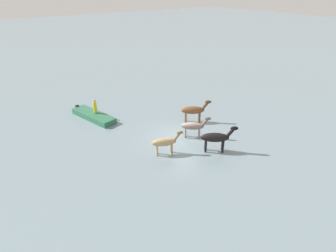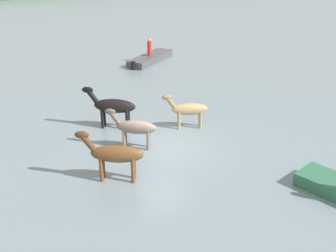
{
  "view_description": "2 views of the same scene",
  "coord_description": "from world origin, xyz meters",
  "views": [
    {
      "loc": [
        11.71,
        14.85,
        10.78
      ],
      "look_at": [
        0.5,
        -0.81,
        0.83
      ],
      "focal_mm": 29.75,
      "sensor_mm": 36.0,
      "label": 1
    },
    {
      "loc": [
        -7.67,
        -14.33,
        8.3
      ],
      "look_at": [
        0.47,
        0.12,
        0.89
      ],
      "focal_mm": 44.42,
      "sensor_mm": 36.0,
      "label": 2
    }
  ],
  "objects": [
    {
      "name": "horse_gray_outer",
      "position": [
        -0.91,
        3.03,
        1.11
      ],
      "size": [
        2.29,
        1.89,
        2.01
      ],
      "rotation": [
        0.0,
        0.0,
        2.49
      ],
      "color": "black",
      "rests_on": "ground_plane"
    },
    {
      "name": "horse_lead",
      "position": [
        -0.94,
        0.56,
        0.97
      ],
      "size": [
        1.99,
        1.69,
        1.76
      ],
      "rotation": [
        0.0,
        0.0,
        2.47
      ],
      "color": "gray",
      "rests_on": "ground_plane"
    },
    {
      "name": "horse_dark_mare",
      "position": [
        2.2,
        1.24,
        0.95
      ],
      "size": [
        2.15,
        1.24,
        1.72
      ],
      "rotation": [
        0.0,
        0.0,
        2.71
      ],
      "color": "tan",
      "rests_on": "ground_plane"
    },
    {
      "name": "boat_tender_starboard",
      "position": [
        6.13,
        12.88,
        0.17
      ],
      "size": [
        4.65,
        3.65,
        0.74
      ],
      "rotation": [
        0.0,
        0.0,
        0.57
      ],
      "color": "#4C4C51",
      "rests_on": "ground_plane"
    },
    {
      "name": "ground_plane",
      "position": [
        0.0,
        0.0,
        0.0
      ],
      "size": [
        193.44,
        193.44,
        0.0
      ],
      "primitive_type": "plane",
      "color": "gray"
    },
    {
      "name": "horse_pinto_flank",
      "position": [
        -2.72,
        -1.51,
        1.09
      ],
      "size": [
        2.34,
        1.74,
        1.98
      ],
      "rotation": [
        0.0,
        0.0,
        2.55
      ],
      "color": "brown",
      "rests_on": "ground_plane"
    },
    {
      "name": "person_helmsman_aft",
      "position": [
        6.0,
        12.74,
        1.14
      ],
      "size": [
        0.32,
        0.32,
        1.19
      ],
      "color": "red",
      "rests_on": "boat_tender_starboard"
    }
  ]
}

